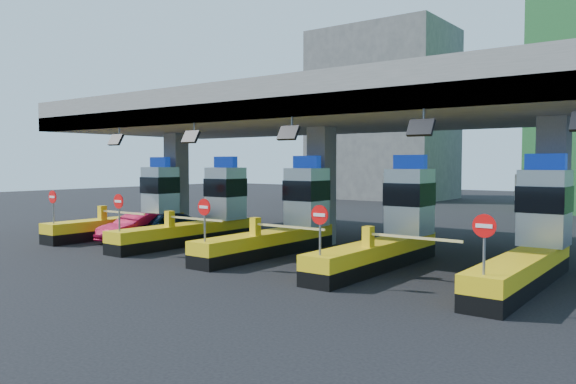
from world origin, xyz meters
The scene contains 10 objects.
ground centered at (0.00, 0.00, 0.00)m, with size 120.00×120.00×0.00m, color black.
toll_canopy centered at (0.00, 2.87, 6.13)m, with size 28.00×12.09×7.00m.
toll_lane_far_left centered at (-10.00, 0.28, 1.40)m, with size 4.43×8.00×4.16m.
toll_lane_left centered at (-5.00, 0.28, 1.40)m, with size 4.43×8.00×4.16m.
toll_lane_center centered at (0.00, 0.28, 1.40)m, with size 4.43×8.00×4.16m.
toll_lane_right centered at (5.00, 0.28, 1.40)m, with size 4.43×8.00×4.16m.
toll_lane_far_right centered at (10.00, 0.28, 1.40)m, with size 4.43×8.00×4.16m.
bg_building_concrete centered at (-14.00, 36.00, 9.00)m, with size 14.00×10.00×18.00m, color #4C4C49.
van centered at (-6.96, -0.49, 0.71)m, with size 1.67×4.16×1.42m, color black.
red_car centered at (-7.88, -1.47, 0.67)m, with size 1.43×4.09×1.35m, color maroon.
Camera 1 is at (14.52, -18.88, 3.85)m, focal length 35.00 mm.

